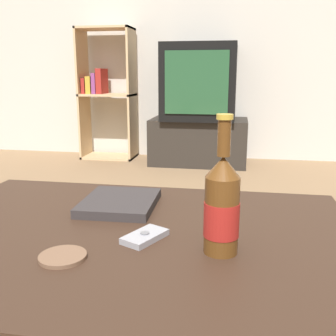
% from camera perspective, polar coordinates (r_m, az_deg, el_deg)
% --- Properties ---
extents(back_wall, '(8.00, 0.05, 2.60)m').
position_cam_1_polar(back_wall, '(3.88, 6.82, 20.79)').
color(back_wall, beige).
rests_on(back_wall, ground_plane).
extents(coffee_table, '(1.06, 0.76, 0.45)m').
position_cam_1_polar(coffee_table, '(0.95, -5.95, -12.86)').
color(coffee_table, '#332116').
rests_on(coffee_table, ground_plane).
extents(tv_stand, '(0.86, 0.48, 0.41)m').
position_cam_1_polar(tv_stand, '(3.60, 4.48, 3.89)').
color(tv_stand, '#28231E').
rests_on(tv_stand, ground_plane).
extents(television, '(0.63, 0.59, 0.65)m').
position_cam_1_polar(television, '(3.54, 4.63, 12.34)').
color(television, black).
rests_on(television, tv_stand).
extents(bookshelf, '(0.50, 0.30, 1.22)m').
position_cam_1_polar(bookshelf, '(3.84, -9.14, 10.81)').
color(bookshelf, tan).
rests_on(bookshelf, ground_plane).
extents(beer_bottle, '(0.07, 0.07, 0.28)m').
position_cam_1_polar(beer_bottle, '(0.80, 7.82, -5.51)').
color(beer_bottle, '#563314').
rests_on(beer_bottle, coffee_table).
extents(cell_phone, '(0.10, 0.12, 0.02)m').
position_cam_1_polar(cell_phone, '(0.88, -3.37, -9.89)').
color(cell_phone, gray).
rests_on(cell_phone, coffee_table).
extents(coaster, '(0.09, 0.09, 0.01)m').
position_cam_1_polar(coaster, '(0.83, -15.03, -12.32)').
color(coaster, brown).
rests_on(coaster, coffee_table).
extents(table_book, '(0.20, 0.23, 0.02)m').
position_cam_1_polar(table_book, '(1.10, -7.02, -5.00)').
color(table_book, '#2D2828').
rests_on(table_book, coffee_table).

